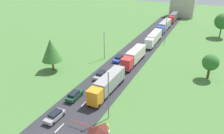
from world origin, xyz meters
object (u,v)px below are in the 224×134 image
at_px(barrier_gate, 89,128).
at_px(person_third, 105,131).
at_px(car_second, 74,95).
at_px(person_lead, 108,128).
at_px(car_third, 101,75).
at_px(car_fourth, 119,58).
at_px(truck_lead, 107,84).
at_px(car_lead, 55,116).
at_px(distant_building, 183,7).
at_px(truck_fifth, 173,17).
at_px(lamppost_third, 166,30).
at_px(tree_maple, 223,21).
at_px(lamppost_second, 104,43).
at_px(lamppost_lead, 108,93).
at_px(truck_fourth, 164,25).
at_px(tree_birch, 211,63).
at_px(truck_second, 134,56).
at_px(truck_third, 154,38).
at_px(tree_oak, 51,50).

height_order(barrier_gate, person_third, person_third).
distance_m(car_second, person_third, 12.28).
height_order(barrier_gate, person_lead, person_lead).
relative_size(car_third, person_lead, 2.77).
height_order(car_second, car_fourth, car_second).
xyz_separation_m(truck_lead, car_lead, (-4.36, -11.75, -1.35)).
distance_m(person_lead, person_third, 0.86).
relative_size(barrier_gate, distant_building, 0.41).
xyz_separation_m(car_second, car_fourth, (0.52, 21.07, -0.06)).
bearing_deg(car_second, truck_fifth, 86.14).
distance_m(lamppost_third, tree_maple, 23.76).
distance_m(car_second, lamppost_second, 21.43).
distance_m(car_fourth, distant_building, 66.15).
bearing_deg(truck_fifth, lamppost_lead, -87.14).
bearing_deg(car_second, lamppost_third, 77.43).
xyz_separation_m(person_third, lamppost_lead, (-1.38, 4.12, 4.18)).
xyz_separation_m(car_third, car_fourth, (-0.08, 10.91, -0.04)).
distance_m(truck_fourth, car_third, 46.70).
relative_size(truck_lead, tree_birch, 2.11).
relative_size(tree_maple, distant_building, 0.75).
distance_m(car_third, person_lead, 18.82).
height_order(truck_fifth, distant_building, distant_building).
bearing_deg(lamppost_second, lamppost_lead, -61.63).
distance_m(car_lead, tree_birch, 35.93).
height_order(truck_fifth, car_fourth, truck_fifth).
relative_size(truck_fourth, car_lead, 3.58).
bearing_deg(truck_lead, distant_building, 88.72).
bearing_deg(truck_fifth, lamppost_third, -83.66).
xyz_separation_m(tree_birch, distant_building, (-16.67, 66.21, 0.64)).
relative_size(car_lead, lamppost_second, 0.49).
bearing_deg(truck_second, person_third, -79.12).
bearing_deg(truck_third, car_third, -99.12).
relative_size(truck_fifth, car_second, 2.75).
height_order(truck_fifth, person_third, truck_fifth).
xyz_separation_m(lamppost_second, tree_birch, (27.30, -0.16, -0.58)).
bearing_deg(truck_third, lamppost_lead, -85.13).
relative_size(truck_lead, car_second, 2.86).
relative_size(person_lead, lamppost_third, 0.18).
bearing_deg(person_third, truck_third, 96.14).
height_order(car_second, person_third, person_third).
xyz_separation_m(tree_oak, tree_maple, (37.42, 48.06, 0.39)).
distance_m(truck_fifth, car_second, 74.20).
xyz_separation_m(car_fourth, person_lead, (9.79, -27.03, 0.06)).
xyz_separation_m(car_third, person_third, (9.62, -16.98, 0.08)).
xyz_separation_m(car_lead, lamppost_lead, (8.22, 4.25, 4.28)).
height_order(lamppost_third, tree_oak, lamppost_third).
xyz_separation_m(person_lead, lamppost_third, (-1.48, 45.56, 4.28)).
relative_size(truck_lead, truck_third, 0.95).
distance_m(truck_second, distant_building, 65.76).
bearing_deg(distant_building, barrier_gate, -89.61).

